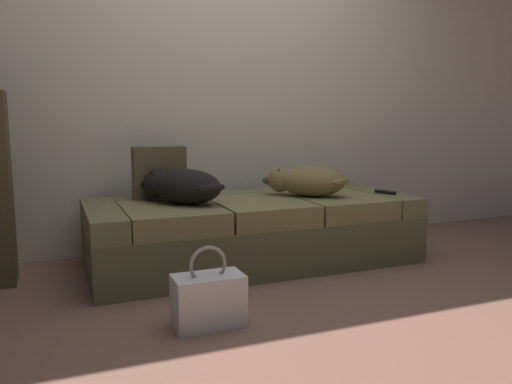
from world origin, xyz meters
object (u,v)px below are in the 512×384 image
at_px(dog_dark, 181,186).
at_px(handbag, 209,299).
at_px(couch, 253,231).
at_px(tv_remote, 385,192).
at_px(throw_pillow, 159,172).
at_px(dog_tan, 306,181).

xyz_separation_m(dog_dark, handbag, (-0.10, -0.89, -0.41)).
relative_size(couch, tv_remote, 14.06).
bearing_deg(throw_pillow, dog_tan, -17.36).
height_order(couch, handbag, couch).
relative_size(dog_tan, throw_pillow, 1.61).
xyz_separation_m(dog_tan, handbag, (-0.95, -0.86, -0.41)).
height_order(dog_dark, handbag, dog_dark).
distance_m(dog_tan, tv_remote, 0.59).
xyz_separation_m(couch, dog_dark, (-0.48, -0.01, 0.32)).
bearing_deg(dog_dark, dog_tan, -1.69).
bearing_deg(dog_tan, dog_dark, 178.31).
height_order(dog_tan, tv_remote, dog_tan).
height_order(couch, dog_tan, dog_tan).
bearing_deg(couch, throw_pillow, 155.85).
xyz_separation_m(couch, handbag, (-0.58, -0.90, -0.09)).
xyz_separation_m(couch, tv_remote, (0.94, -0.15, 0.23)).
bearing_deg(tv_remote, throw_pillow, 144.11).
distance_m(dog_dark, throw_pillow, 0.28).
height_order(dog_dark, throw_pillow, throw_pillow).
bearing_deg(dog_tan, couch, 173.93).
distance_m(couch, dog_tan, 0.49).
distance_m(dog_tan, handbag, 1.35).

